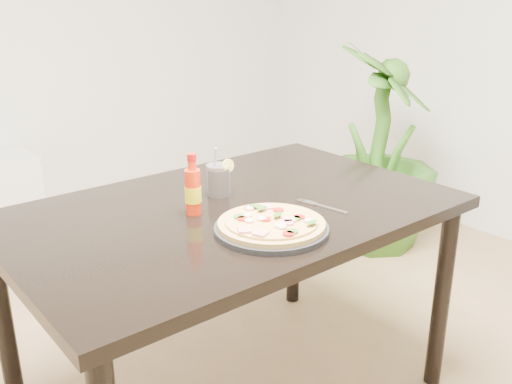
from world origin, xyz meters
TOP-DOWN VIEW (x-y plane):
  - dining_table at (-0.10, 0.06)m, footprint 1.40×0.90m
  - plate at (-0.14, -0.17)m, footprint 0.33×0.33m
  - pizza at (-0.14, -0.17)m, footprint 0.31×0.31m
  - hot_sauce_bottle at (-0.24, 0.08)m, footprint 0.05×0.05m
  - cola_cup at (-0.08, 0.17)m, footprint 0.09×0.08m
  - fork at (0.11, -0.12)m, footprint 0.05×0.19m
  - houseplant at (1.36, 0.64)m, footprint 0.89×0.89m
  - plant_pot at (1.36, 0.64)m, footprint 0.28×0.28m

SIDE VIEW (x-z plane):
  - plant_pot at x=1.36m, z-range 0.00..0.22m
  - houseplant at x=1.36m, z-range 0.00..1.13m
  - dining_table at x=-0.10m, z-range 0.29..1.04m
  - fork at x=0.11m, z-range 0.75..0.76m
  - plate at x=-0.14m, z-range 0.75..0.77m
  - pizza at x=-0.14m, z-range 0.76..0.79m
  - cola_cup at x=-0.08m, z-range 0.71..0.89m
  - hot_sauce_bottle at x=-0.24m, z-range 0.73..0.92m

